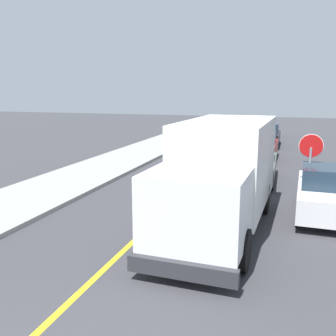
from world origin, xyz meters
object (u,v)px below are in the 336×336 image
at_px(box_truck, 222,171).
at_px(parked_car_far, 267,135).
at_px(parked_car_near, 255,164).
at_px(parked_car_mid, 261,147).
at_px(stop_sign, 310,157).
at_px(parked_car_furthest, 265,128).
at_px(parked_van_across, 327,192).

xyz_separation_m(box_truck, parked_car_far, (0.20, 18.30, -0.97)).
distance_m(parked_car_near, parked_car_mid, 5.65).
xyz_separation_m(parked_car_mid, stop_sign, (2.32, -9.55, 1.06)).
distance_m(box_truck, parked_car_furthest, 24.16).
height_order(parked_car_mid, parked_car_far, same).
bearing_deg(parked_car_far, parked_car_near, -89.09).
relative_size(parked_car_near, parked_car_furthest, 0.99).
bearing_deg(parked_car_near, parked_car_furthest, 92.35).
bearing_deg(parked_van_across, parked_car_near, 121.89).
bearing_deg(parked_car_near, box_truck, -93.40).
height_order(parked_car_mid, stop_sign, stop_sign).
bearing_deg(parked_car_furthest, parked_van_across, -81.12).
distance_m(box_truck, stop_sign, 3.69).
xyz_separation_m(box_truck, parked_car_furthest, (-0.33, 24.14, -0.97)).
bearing_deg(stop_sign, parked_car_furthest, 97.59).
relative_size(parked_car_far, stop_sign, 1.66).
height_order(parked_car_mid, parked_van_across, same).
xyz_separation_m(parked_car_far, parked_van_across, (2.89, -16.05, 0.00)).
distance_m(parked_car_near, parked_car_furthest, 17.57).
bearing_deg(parked_car_furthest, parked_car_far, -84.79).
xyz_separation_m(box_truck, parked_car_near, (0.39, 6.59, -0.97)).
bearing_deg(stop_sign, box_truck, -133.31).
xyz_separation_m(parked_car_mid, parked_van_across, (2.88, -9.99, 0.00)).
bearing_deg(parked_car_near, parked_car_far, 90.91).
bearing_deg(parked_van_across, parked_car_furthest, 98.88).
relative_size(box_truck, parked_car_furthest, 1.62).
distance_m(box_truck, parked_car_far, 18.32).
bearing_deg(stop_sign, parked_car_near, 118.74).
height_order(parked_car_near, parked_car_far, same).
relative_size(box_truck, parked_van_across, 1.63).
height_order(parked_car_mid, parked_car_furthest, same).
bearing_deg(parked_van_across, parked_car_mid, 106.10).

